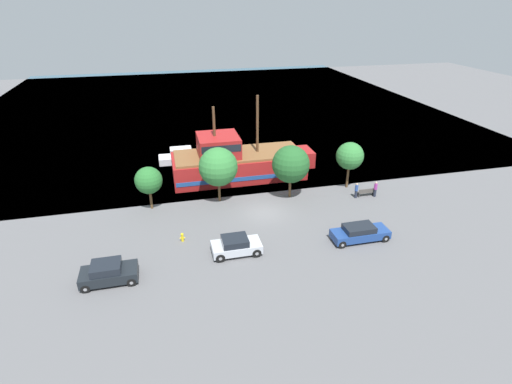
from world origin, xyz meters
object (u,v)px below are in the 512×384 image
object	(u,v)px
fire_hydrant	(182,237)
pedestrian_walking_near	(375,189)
parked_car_curb_front	(108,273)
pedestrian_walking_far	(356,190)
bench_promenade_east	(367,192)
moored_boat_dockside	(184,157)
pirate_ship	(237,162)
parked_car_curb_mid	(360,233)
parked_car_curb_rear	(236,246)

from	to	relation	value
fire_hydrant	pedestrian_walking_near	xyz separation A→B (m)	(19.40, 3.77, 0.41)
parked_car_curb_front	fire_hydrant	world-z (taller)	parked_car_curb_front
pedestrian_walking_far	bench_promenade_east	bearing A→B (deg)	3.35
moored_boat_dockside	pedestrian_walking_far	size ratio (longest dim) A/B	3.97
pirate_ship	moored_boat_dockside	world-z (taller)	pirate_ship
pirate_ship	pedestrian_walking_near	xyz separation A→B (m)	(12.49, -8.16, -0.97)
pedestrian_walking_far	parked_car_curb_mid	bearing A→B (deg)	-114.22
pedestrian_walking_near	moored_boat_dockside	bearing A→B (deg)	141.60
pirate_ship	pedestrian_walking_far	xyz separation A→B (m)	(10.51, -7.96, -0.99)
fire_hydrant	bench_promenade_east	distance (m)	19.06
parked_car_curb_mid	fire_hydrant	bearing A→B (deg)	167.16
parked_car_curb_mid	parked_car_curb_rear	bearing A→B (deg)	177.27
bench_promenade_east	pedestrian_walking_far	bearing A→B (deg)	-176.65
pirate_ship	bench_promenade_east	distance (m)	14.19
pirate_ship	parked_car_curb_front	world-z (taller)	pirate_ship
moored_boat_dockside	fire_hydrant	bearing A→B (deg)	-94.94
moored_boat_dockside	parked_car_curb_rear	distance (m)	20.81
pirate_ship	parked_car_curb_rear	xyz separation A→B (m)	(-2.96, -14.68, -1.07)
moored_boat_dockside	parked_car_curb_front	size ratio (longest dim) A/B	1.62
pirate_ship	pedestrian_walking_near	distance (m)	14.95
parked_car_curb_rear	fire_hydrant	size ratio (longest dim) A/B	5.00
bench_promenade_east	pedestrian_walking_near	bearing A→B (deg)	-19.21
pirate_ship	parked_car_curb_rear	bearing A→B (deg)	-101.39
pedestrian_walking_far	moored_boat_dockside	bearing A→B (deg)	138.69
pirate_ship	moored_boat_dockside	size ratio (longest dim) A/B	2.48
moored_boat_dockside	bench_promenade_east	distance (m)	22.01
pedestrian_walking_far	pirate_ship	bearing A→B (deg)	142.85
pedestrian_walking_near	pedestrian_walking_far	xyz separation A→B (m)	(-1.98, 0.20, -0.02)
pirate_ship	parked_car_curb_front	size ratio (longest dim) A/B	4.03
fire_hydrant	bench_promenade_east	size ratio (longest dim) A/B	0.43
pirate_ship	pedestrian_walking_near	bearing A→B (deg)	-33.17
pedestrian_walking_far	fire_hydrant	bearing A→B (deg)	-167.16
parked_car_curb_front	pedestrian_walking_far	xyz separation A→B (m)	(22.80, 7.99, 0.06)
parked_car_curb_rear	fire_hydrant	bearing A→B (deg)	145.23
moored_boat_dockside	parked_car_curb_rear	world-z (taller)	moored_boat_dockside
parked_car_curb_rear	pedestrian_walking_far	bearing A→B (deg)	26.49
parked_car_curb_front	pedestrian_walking_near	size ratio (longest dim) A/B	2.40
parked_car_curb_front	bench_promenade_east	xyz separation A→B (m)	(24.00, 8.06, -0.30)
parked_car_curb_mid	fire_hydrant	xyz separation A→B (m)	(-14.18, 3.23, -0.28)
parked_car_curb_front	parked_car_curb_rear	distance (m)	9.41
parked_car_curb_rear	pedestrian_walking_near	distance (m)	16.77
pirate_ship	pedestrian_walking_far	size ratio (longest dim) A/B	9.86
pirate_ship	bench_promenade_east	bearing A→B (deg)	-33.98
moored_boat_dockside	fire_hydrant	distance (m)	17.99
parked_car_curb_front	parked_car_curb_mid	xyz separation A→B (m)	(19.56, 0.79, -0.05)
moored_boat_dockside	fire_hydrant	size ratio (longest dim) A/B	8.23
pirate_ship	pedestrian_walking_far	distance (m)	13.23
parked_car_curb_front	moored_boat_dockside	bearing A→B (deg)	72.50
parked_car_curb_mid	bench_promenade_east	size ratio (longest dim) A/B	2.64
parked_car_curb_rear	pedestrian_walking_near	size ratio (longest dim) A/B	2.36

